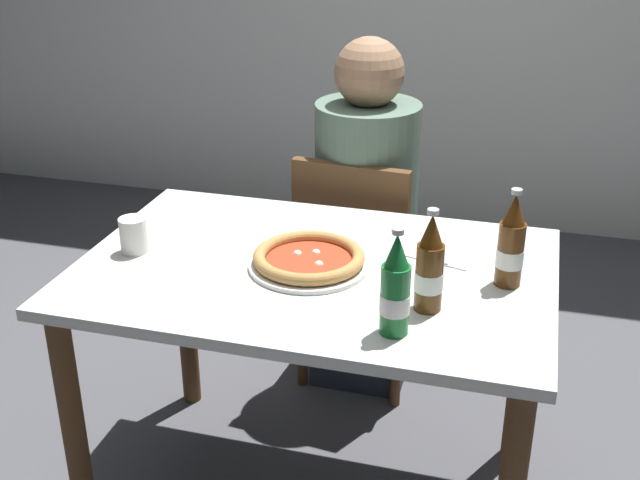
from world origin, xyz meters
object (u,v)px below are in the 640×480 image
Objects in this scene: pizza_margherita_near at (309,260)px; beer_bottle_left at (430,268)px; diner_seated at (365,225)px; beer_bottle_center at (395,290)px; paper_cup at (134,235)px; dining_table_main at (315,305)px; napkin_with_cutlery at (447,250)px; beer_bottle_right at (511,245)px; chair_behind_table at (359,258)px.

beer_bottle_left reaches higher than pizza_margherita_near.
beer_bottle_center is (0.26, -0.93, 0.27)m from diner_seated.
paper_cup is (-0.73, 0.22, -0.06)m from beer_bottle_center.
paper_cup is at bearing -123.60° from diner_seated.
dining_table_main is 12.63× the size of paper_cup.
beer_bottle_left is (0.31, -0.14, 0.22)m from dining_table_main.
beer_bottle_center is 1.12× the size of napkin_with_cutlery.
beer_bottle_left is (0.32, -0.13, 0.08)m from pizza_margherita_near.
beer_bottle_left is at bearing 65.85° from beer_bottle_center.
beer_bottle_right is (0.17, 0.17, 0.00)m from beer_bottle_left.
diner_seated is 0.60m from napkin_with_cutlery.
beer_bottle_left reaches higher than paper_cup.
chair_behind_table is 0.61m from napkin_with_cutlery.
beer_bottle_left reaches higher than chair_behind_table.
diner_seated is 4.89× the size of beer_bottle_right.
pizza_margherita_near is (-0.01, -0.01, 0.14)m from dining_table_main.
dining_table_main is at bearing 133.73° from beer_bottle_center.
diner_seated is at bearing 89.88° from pizza_margherita_near.
beer_bottle_center is at bearing -114.15° from beer_bottle_left.
paper_cup is (-0.46, -0.66, 0.32)m from chair_behind_table.
diner_seated is at bearing 56.40° from paper_cup.
beer_bottle_right is at bearing -52.22° from diner_seated.
beer_bottle_right is at bearing 4.52° from paper_cup.
diner_seated is 12.73× the size of paper_cup.
pizza_margherita_near is (-0.00, -0.67, 0.19)m from diner_seated.
napkin_with_cutlery is (0.33, -0.43, 0.27)m from chair_behind_table.
beer_bottle_right is at bearing 4.63° from pizza_margherita_near.
napkin_with_cutlery is (0.31, 0.18, 0.12)m from dining_table_main.
paper_cup is (-0.48, -0.05, 0.16)m from dining_table_main.
diner_seated is 4.89× the size of beer_bottle_center.
beer_bottle_left reaches higher than dining_table_main.
diner_seated reaches higher than beer_bottle_left.
chair_behind_table is 0.85m from beer_bottle_right.
dining_table_main is 0.38m from napkin_with_cutlery.
beer_bottle_left is at bearing -134.45° from beer_bottle_right.
paper_cup is (-0.79, -0.23, 0.04)m from napkin_with_cutlery.
beer_bottle_center is 0.37m from beer_bottle_right.
pizza_margherita_near is 1.25× the size of beer_bottle_center.
beer_bottle_left is at bearing -90.56° from napkin_with_cutlery.
pizza_margherita_near reaches higher than dining_table_main.
dining_table_main is 0.40m from beer_bottle_left.
dining_table_main is 0.43m from beer_bottle_center.
diner_seated is 1.00m from beer_bottle_center.
beer_bottle_left is 0.80m from paper_cup.
dining_table_main is 0.53m from beer_bottle_right.
napkin_with_cutlery reaches higher than dining_table_main.
beer_bottle_left is 0.24m from beer_bottle_right.
diner_seated is (-0.01, 0.66, -0.05)m from dining_table_main.
diner_seated is at bearing 123.99° from napkin_with_cutlery.
chair_behind_table reaches higher than pizza_margherita_near.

